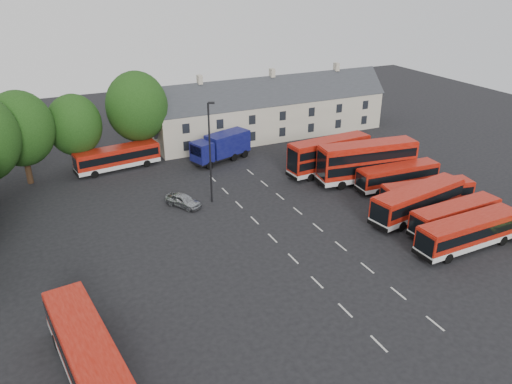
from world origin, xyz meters
The scene contains 16 objects.
ground centered at (0.00, 0.00, 0.00)m, with size 140.00×140.00×0.00m, color black.
lane_markings centered at (2.50, 2.00, 0.01)m, with size 5.15×33.80×0.01m.
treeline centered at (-20.74, 19.36, 6.68)m, with size 29.92×32.59×12.01m.
terrace_houses centered at (14.00, 30.00, 3.86)m, with size 35.70×7.13×10.06m.
bus_row_a centered at (15.12, -7.13, 1.82)m, with size 10.74×2.75×3.02m.
bus_row_b centered at (16.54, -4.11, 1.68)m, with size 10.00×2.74×2.80m.
bus_row_c centered at (15.33, -0.28, 1.94)m, with size 11.68×4.45×3.23m.
bus_row_d centered at (17.77, 1.04, 1.69)m, with size 10.18×3.95×2.81m.
bus_row_e centered at (18.23, 6.29, 1.69)m, with size 10.05×2.84×2.81m.
bus_dd_south centered at (16.15, 9.40, 2.76)m, with size 12.06×4.15×4.84m.
bus_dd_north centered at (13.66, 13.68, 2.51)m, with size 10.90×3.24×4.41m.
bus_west centered at (-18.18, -8.72, 2.00)m, with size 4.12×12.00×3.33m.
bus_north centered at (-9.68, 25.87, 1.77)m, with size 10.63×3.72×2.94m.
box_truck centered at (3.26, 23.19, 2.04)m, with size 8.67×5.14×3.62m.
silver_car centered at (-5.52, 12.18, 0.71)m, with size 1.67×4.16×1.42m, color #A5A9AD.
lamppost centered at (-2.35, 11.94, 5.91)m, with size 0.76×0.52×11.08m.
Camera 1 is at (-18.92, -34.54, 23.44)m, focal length 35.00 mm.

